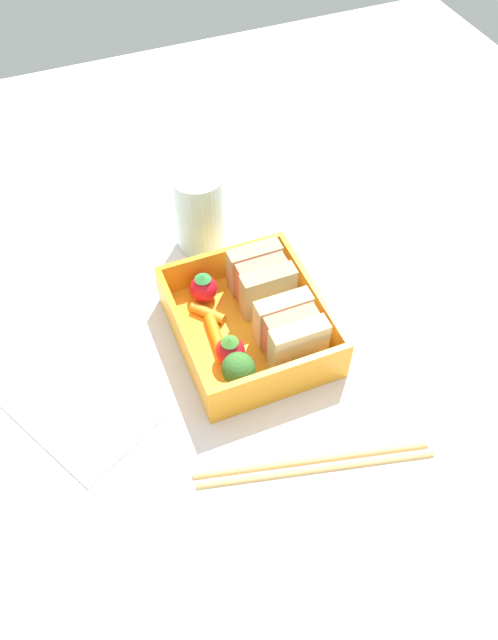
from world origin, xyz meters
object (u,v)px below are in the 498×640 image
(sandwich_center_left, at_px, (290,332))
(carrot_stick_far_left, at_px, (217,337))
(carrot_stick_left, at_px, (208,313))
(broccoli_floret, at_px, (238,370))
(drinking_glass, at_px, (198,212))
(folded_napkin, at_px, (80,412))
(sandwich_left, at_px, (261,279))
(strawberry_far_left, at_px, (204,288))
(chopstick_pair, at_px, (317,463))
(strawberry_left, at_px, (230,350))

(sandwich_center_left, bearing_deg, carrot_stick_far_left, -119.40)
(carrot_stick_left, relative_size, broccoli_floret, 0.95)
(sandwich_center_left, distance_m, drinking_glass, 0.19)
(broccoli_floret, bearing_deg, folded_napkin, -102.13)
(sandwich_left, relative_size, strawberry_far_left, 1.61)
(sandwich_center_left, xyz_separation_m, carrot_stick_far_left, (-0.04, -0.06, -0.02))
(chopstick_pair, distance_m, drinking_glass, 0.31)
(sandwich_center_left, distance_m, chopstick_pair, 0.13)
(carrot_stick_far_left, height_order, drinking_glass, drinking_glass)
(sandwich_center_left, relative_size, strawberry_left, 1.62)
(sandwich_center_left, xyz_separation_m, drinking_glass, (-0.19, -0.03, 0.01))
(carrot_stick_left, height_order, broccoli_floret, broccoli_floret)
(carrot_stick_left, distance_m, chopstick_pair, 0.19)
(strawberry_far_left, xyz_separation_m, carrot_stick_far_left, (0.06, -0.01, -0.01))
(chopstick_pair, bearing_deg, sandwich_center_left, 167.82)
(carrot_stick_left, height_order, folded_napkin, carrot_stick_left)
(carrot_stick_far_left, relative_size, drinking_glass, 0.54)
(drinking_glass, bearing_deg, strawberry_left, -9.36)
(strawberry_left, bearing_deg, sandwich_center_left, 82.20)
(strawberry_left, bearing_deg, carrot_stick_left, -177.95)
(carrot_stick_far_left, relative_size, strawberry_left, 1.49)
(strawberry_far_left, relative_size, drinking_glass, 0.36)
(drinking_glass, bearing_deg, folded_napkin, -45.96)
(chopstick_pair, xyz_separation_m, drinking_glass, (-0.30, -0.00, 0.04))
(sandwich_center_left, xyz_separation_m, chopstick_pair, (0.12, -0.03, -0.04))
(strawberry_left, relative_size, drinking_glass, 0.36)
(strawberry_far_left, distance_m, broccoli_floret, 0.11)
(carrot_stick_far_left, height_order, strawberry_left, strawberry_left)
(carrot_stick_left, distance_m, drinking_glass, 0.12)
(carrot_stick_left, bearing_deg, sandwich_left, 94.70)
(sandwich_left, distance_m, sandwich_center_left, 0.07)
(sandwich_center_left, xyz_separation_m, broccoli_floret, (0.02, -0.06, -0.00))
(chopstick_pair, height_order, folded_napkin, chopstick_pair)
(chopstick_pair, height_order, drinking_glass, drinking_glass)
(strawberry_far_left, xyz_separation_m, strawberry_left, (0.09, -0.00, -0.00))
(broccoli_floret, height_order, drinking_glass, drinking_glass)
(folded_napkin, bearing_deg, sandwich_center_left, 86.90)
(strawberry_far_left, height_order, strawberry_left, same)
(broccoli_floret, distance_m, drinking_glass, 0.21)
(carrot_stick_left, xyz_separation_m, chopstick_pair, (0.19, 0.04, -0.01))
(carrot_stick_far_left, bearing_deg, strawberry_far_left, 172.94)
(strawberry_left, bearing_deg, carrot_stick_far_left, -171.26)
(broccoli_floret, bearing_deg, drinking_glass, 171.26)
(sandwich_left, relative_size, sandwich_center_left, 1.00)
(carrot_stick_left, bearing_deg, chopstick_pair, 10.83)
(strawberry_left, xyz_separation_m, broccoli_floret, (0.03, -0.00, 0.01))
(carrot_stick_left, bearing_deg, folded_napkin, -68.99)
(chopstick_pair, bearing_deg, sandwich_left, 172.40)
(carrot_stick_left, relative_size, chopstick_pair, 0.18)
(broccoli_floret, xyz_separation_m, drinking_glass, (-0.21, 0.03, 0.01))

